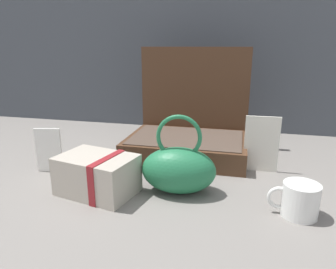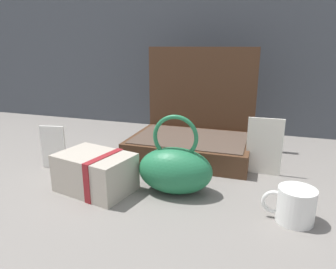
# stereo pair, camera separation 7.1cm
# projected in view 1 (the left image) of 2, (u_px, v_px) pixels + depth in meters

# --- Properties ---
(ground_plane) EXTENTS (6.00, 6.00, 0.00)m
(ground_plane) POSITION_uv_depth(u_px,v_px,m) (161.00, 171.00, 0.98)
(ground_plane) COLOR slate
(open_suitcase) EXTENTS (0.42, 0.31, 0.38)m
(open_suitcase) POSITION_uv_depth(u_px,v_px,m) (189.00, 131.00, 1.13)
(open_suitcase) COLOR #4C301E
(open_suitcase) RESTS_ON ground_plane
(teal_pouch_handbag) EXTENTS (0.21, 0.14, 0.22)m
(teal_pouch_handbag) POSITION_uv_depth(u_px,v_px,m) (179.00, 169.00, 0.82)
(teal_pouch_handbag) COLOR #237247
(teal_pouch_handbag) RESTS_ON ground_plane
(cream_toiletry_bag) EXTENTS (0.22, 0.18, 0.11)m
(cream_toiletry_bag) POSITION_uv_depth(u_px,v_px,m) (98.00, 175.00, 0.82)
(cream_toiletry_bag) COLOR #B2A899
(cream_toiletry_bag) RESTS_ON ground_plane
(coffee_mug) EXTENTS (0.12, 0.08, 0.08)m
(coffee_mug) POSITION_uv_depth(u_px,v_px,m) (299.00, 200.00, 0.72)
(coffee_mug) COLOR white
(coffee_mug) RESTS_ON ground_plane
(info_card_left) EXTENTS (0.08, 0.02, 0.14)m
(info_card_left) POSITION_uv_depth(u_px,v_px,m) (49.00, 150.00, 0.96)
(info_card_left) COLOR white
(info_card_left) RESTS_ON ground_plane
(poster_card_right) EXTENTS (0.11, 0.01, 0.18)m
(poster_card_right) POSITION_uv_depth(u_px,v_px,m) (261.00, 144.00, 0.96)
(poster_card_right) COLOR white
(poster_card_right) RESTS_ON ground_plane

